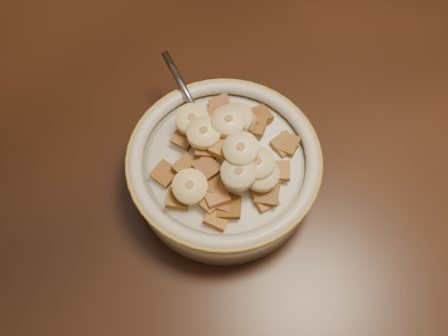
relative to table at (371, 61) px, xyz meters
name	(u,v)px	position (x,y,z in m)	size (l,w,h in m)	color
floor	(293,258)	(0.00, 0.00, -0.78)	(4.00, 4.50, 0.10)	#422816
table	(371,61)	(0.00, 0.00, 0.00)	(1.40, 0.90, 0.04)	#331A0E
cereal_bowl	(224,172)	(-0.22, -0.10, 0.04)	(0.17, 0.17, 0.04)	#ADA790
milk	(224,162)	(-0.22, -0.10, 0.06)	(0.14, 0.14, 0.00)	white
spoon	(210,137)	(-0.23, -0.08, 0.07)	(0.03, 0.04, 0.01)	gray
cereal_square_0	(287,144)	(-0.16, -0.11, 0.07)	(0.02, 0.02, 0.01)	brown
cereal_square_1	(246,155)	(-0.21, -0.12, 0.08)	(0.02, 0.02, 0.01)	#9D572A
cereal_square_2	(217,217)	(-0.25, -0.16, 0.07)	(0.02, 0.02, 0.01)	brown
cereal_square_3	(199,178)	(-0.25, -0.12, 0.08)	(0.02, 0.02, 0.01)	brown
cereal_square_4	(255,125)	(-0.19, -0.08, 0.07)	(0.02, 0.02, 0.01)	brown
cereal_square_5	(165,173)	(-0.28, -0.10, 0.07)	(0.02, 0.02, 0.01)	brown
cereal_square_6	(223,148)	(-0.23, -0.10, 0.09)	(0.02, 0.02, 0.01)	olive
cereal_square_7	(210,200)	(-0.25, -0.14, 0.07)	(0.02, 0.02, 0.01)	olive
cereal_square_8	(279,171)	(-0.18, -0.13, 0.07)	(0.02, 0.02, 0.01)	olive
cereal_square_9	(268,178)	(-0.19, -0.14, 0.07)	(0.02, 0.02, 0.01)	#986335
cereal_square_10	(284,144)	(-0.17, -0.11, 0.07)	(0.02, 0.02, 0.01)	brown
cereal_square_11	(205,148)	(-0.24, -0.10, 0.08)	(0.02, 0.02, 0.01)	brown
cereal_square_12	(260,115)	(-0.18, -0.07, 0.07)	(0.02, 0.02, 0.01)	brown
cereal_square_13	(227,203)	(-0.24, -0.15, 0.07)	(0.02, 0.02, 0.01)	#9A5624
cereal_square_14	(221,105)	(-0.21, -0.05, 0.07)	(0.02, 0.02, 0.01)	brown
cereal_square_15	(216,196)	(-0.24, -0.14, 0.07)	(0.02, 0.02, 0.01)	#945627
cereal_square_16	(267,194)	(-0.20, -0.15, 0.07)	(0.02, 0.02, 0.01)	olive
cereal_square_17	(240,173)	(-0.22, -0.13, 0.08)	(0.02, 0.02, 0.01)	brown
cereal_square_18	(187,167)	(-0.26, -0.11, 0.08)	(0.02, 0.02, 0.01)	brown
cereal_square_19	(265,199)	(-0.20, -0.15, 0.07)	(0.02, 0.02, 0.01)	brown
cereal_square_20	(184,137)	(-0.25, -0.07, 0.07)	(0.02, 0.02, 0.01)	brown
cereal_square_21	(236,119)	(-0.20, -0.07, 0.07)	(0.02, 0.02, 0.01)	brown
cereal_square_22	(178,199)	(-0.28, -0.13, 0.07)	(0.02, 0.02, 0.01)	brown
cereal_square_23	(229,208)	(-0.24, -0.15, 0.07)	(0.02, 0.02, 0.01)	brown
cereal_square_24	(211,120)	(-0.22, -0.06, 0.07)	(0.02, 0.02, 0.01)	brown
cereal_square_25	(207,168)	(-0.24, -0.11, 0.08)	(0.02, 0.02, 0.01)	brown
cereal_square_26	(265,193)	(-0.20, -0.15, 0.07)	(0.02, 0.02, 0.01)	brown
cereal_square_27	(207,183)	(-0.25, -0.13, 0.07)	(0.02, 0.02, 0.01)	brown
cereal_square_28	(245,121)	(-0.19, -0.08, 0.07)	(0.02, 0.02, 0.01)	olive
banana_slice_0	(190,187)	(-0.26, -0.13, 0.08)	(0.03, 0.03, 0.01)	#F3E68D
banana_slice_1	(204,133)	(-0.24, -0.09, 0.09)	(0.03, 0.03, 0.01)	#E1C379
banana_slice_2	(229,122)	(-0.21, -0.08, 0.09)	(0.03, 0.03, 0.01)	#FFEF96
banana_slice_3	(236,118)	(-0.20, -0.08, 0.08)	(0.03, 0.03, 0.01)	#D9C07F
banana_slice_4	(257,164)	(-0.20, -0.13, 0.09)	(0.03, 0.03, 0.01)	#DAC787
banana_slice_5	(241,149)	(-0.21, -0.12, 0.10)	(0.03, 0.03, 0.01)	beige
banana_slice_6	(262,175)	(-0.20, -0.14, 0.08)	(0.03, 0.03, 0.01)	#FCE094
banana_slice_7	(192,120)	(-0.24, -0.06, 0.08)	(0.03, 0.03, 0.01)	#FFEE96
banana_slice_8	(239,173)	(-0.22, -0.13, 0.09)	(0.03, 0.03, 0.01)	#C7B784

